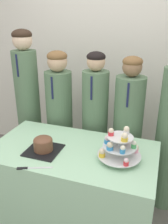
{
  "coord_description": "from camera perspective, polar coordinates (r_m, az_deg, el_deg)",
  "views": [
    {
      "loc": [
        0.63,
        -1.17,
        1.78
      ],
      "look_at": [
        0.09,
        0.4,
        1.1
      ],
      "focal_mm": 38.0,
      "sensor_mm": 36.0,
      "label": 1
    }
  ],
  "objects": [
    {
      "name": "wall_back",
      "position": [
        2.9,
        6.58,
        13.58
      ],
      "size": [
        9.0,
        0.06,
        2.7
      ],
      "color": "silver",
      "rests_on": "ground_plane"
    },
    {
      "name": "cupcake_stand",
      "position": [
        1.78,
        8.47,
        -7.92
      ],
      "size": [
        0.33,
        0.33,
        0.25
      ],
      "color": "silver",
      "rests_on": "table"
    },
    {
      "name": "student_3",
      "position": [
        2.38,
        10.32,
        -5.33
      ],
      "size": [
        0.28,
        0.28,
        1.46
      ],
      "color": "#567556",
      "rests_on": "ground_plane"
    },
    {
      "name": "student_0",
      "position": [
        2.68,
        -13.14,
        0.71
      ],
      "size": [
        0.26,
        0.26,
        1.66
      ],
      "color": "#567556",
      "rests_on": "ground_plane"
    },
    {
      "name": "student_1",
      "position": [
        2.56,
        -5.83,
        -2.48
      ],
      "size": [
        0.27,
        0.28,
        1.47
      ],
      "color": "#567556",
      "rests_on": "ground_plane"
    },
    {
      "name": "student_2",
      "position": [
        2.43,
        2.6,
        -3.82
      ],
      "size": [
        0.26,
        0.26,
        1.48
      ],
      "color": "#567556",
      "rests_on": "ground_plane"
    },
    {
      "name": "round_cake",
      "position": [
        1.92,
        -9.79,
        -7.69
      ],
      "size": [
        0.26,
        0.26,
        0.12
      ],
      "color": "black",
      "rests_on": "table"
    },
    {
      "name": "cake_knife",
      "position": [
        1.77,
        -13.16,
        -13.02
      ],
      "size": [
        0.24,
        0.11,
        0.01
      ],
      "rotation": [
        0.0,
        0.0,
        0.39
      ],
      "color": "silver",
      "rests_on": "table"
    },
    {
      "name": "table",
      "position": [
        2.17,
        -2.59,
        -17.77
      ],
      "size": [
        1.34,
        0.73,
        0.78
      ],
      "color": "#A8DBB2",
      "rests_on": "ground_plane"
    }
  ]
}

